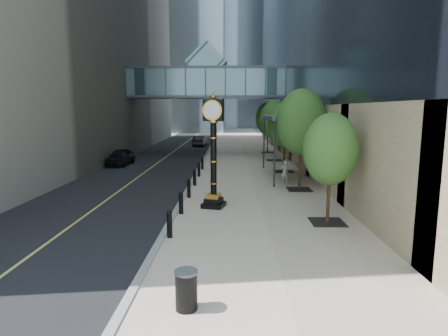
{
  "coord_description": "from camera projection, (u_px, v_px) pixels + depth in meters",
  "views": [
    {
      "loc": [
        -0.46,
        -12.21,
        4.72
      ],
      "look_at": [
        -0.77,
        4.89,
        2.06
      ],
      "focal_mm": 30.0,
      "sensor_mm": 36.0,
      "label": 1
    }
  ],
  "objects": [
    {
      "name": "road",
      "position": [
        184.0,
        144.0,
        52.42
      ],
      "size": [
        8.0,
        180.0,
        0.02
      ],
      "primitive_type": "cube",
      "color": "black",
      "rests_on": "ground"
    },
    {
      "name": "street_clock",
      "position": [
        214.0,
        159.0,
        17.8
      ],
      "size": [
        1.23,
        1.23,
        5.37
      ],
      "rotation": [
        0.0,
        0.0,
        -0.26
      ],
      "color": "black",
      "rests_on": "sidewalk"
    },
    {
      "name": "bollard_row",
      "position": [
        192.0,
        183.0,
        21.64
      ],
      "size": [
        0.2,
        16.2,
        0.9
      ],
      "color": "black",
      "rests_on": "sidewalk"
    },
    {
      "name": "skywalk",
      "position": [
        207.0,
        81.0,
        39.31
      ],
      "size": [
        17.0,
        4.2,
        5.8
      ],
      "color": "slate",
      "rests_on": "ground"
    },
    {
      "name": "curb",
      "position": [
        213.0,
        144.0,
        52.34
      ],
      "size": [
        0.25,
        180.0,
        0.07
      ],
      "primitive_type": "cube",
      "color": "gray",
      "rests_on": "ground"
    },
    {
      "name": "pedestrian",
      "position": [
        285.0,
        172.0,
        23.8
      ],
      "size": [
        0.6,
        0.44,
        1.5
      ],
      "primitive_type": "imported",
      "rotation": [
        0.0,
        0.0,
        3.31
      ],
      "color": "#AFADA1",
      "rests_on": "sidewalk"
    },
    {
      "name": "entrance_canopy",
      "position": [
        288.0,
        118.0,
        25.9
      ],
      "size": [
        3.0,
        8.0,
        4.38
      ],
      "color": "#383F44",
      "rests_on": "ground"
    },
    {
      "name": "ground",
      "position": [
        244.0,
        249.0,
        12.78
      ],
      "size": [
        320.0,
        320.0,
        0.0
      ],
      "primitive_type": "plane",
      "color": "gray",
      "rests_on": "ground"
    },
    {
      "name": "trash_bin",
      "position": [
        186.0,
        291.0,
        8.77
      ],
      "size": [
        0.57,
        0.57,
        0.9
      ],
      "primitive_type": "cylinder",
      "rotation": [
        0.0,
        0.0,
        -0.11
      ],
      "color": "black",
      "rests_on": "sidewalk"
    },
    {
      "name": "distant_tower_c",
      "position": [
        215.0,
        27.0,
        126.43
      ],
      "size": [
        22.0,
        22.0,
        65.0
      ],
      "primitive_type": "cube",
      "color": "#98B2BF",
      "rests_on": "ground"
    },
    {
      "name": "sidewalk",
      "position": [
        241.0,
        144.0,
        52.27
      ],
      "size": [
        8.0,
        180.0,
        0.06
      ],
      "primitive_type": "cube",
      "color": "beige",
      "rests_on": "ground"
    },
    {
      "name": "street_trees",
      "position": [
        283.0,
        123.0,
        28.88
      ],
      "size": [
        2.86,
        28.45,
        5.87
      ],
      "color": "black",
      "rests_on": "sidewalk"
    },
    {
      "name": "car_far",
      "position": [
        200.0,
        141.0,
        49.27
      ],
      "size": [
        1.82,
        4.25,
        1.36
      ],
      "primitive_type": "imported",
      "rotation": [
        0.0,
        0.0,
        3.05
      ],
      "color": "black",
      "rests_on": "road"
    },
    {
      "name": "car_near",
      "position": [
        121.0,
        157.0,
        32.18
      ],
      "size": [
        1.8,
        4.16,
        1.4
      ],
      "primitive_type": "imported",
      "rotation": [
        0.0,
        0.0,
        -0.04
      ],
      "color": "black",
      "rests_on": "road"
    }
  ]
}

